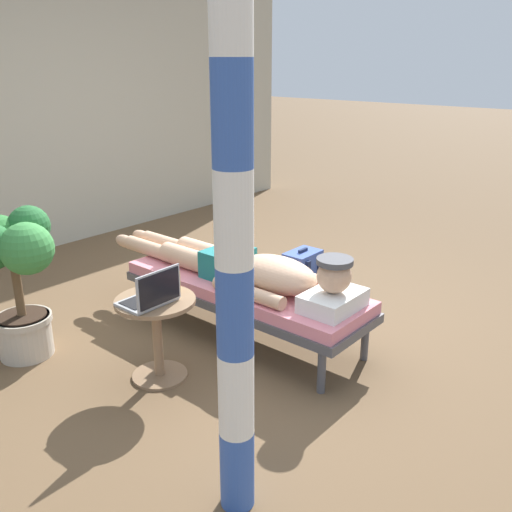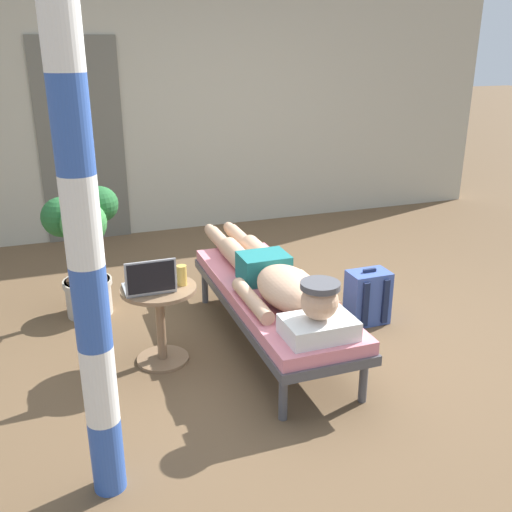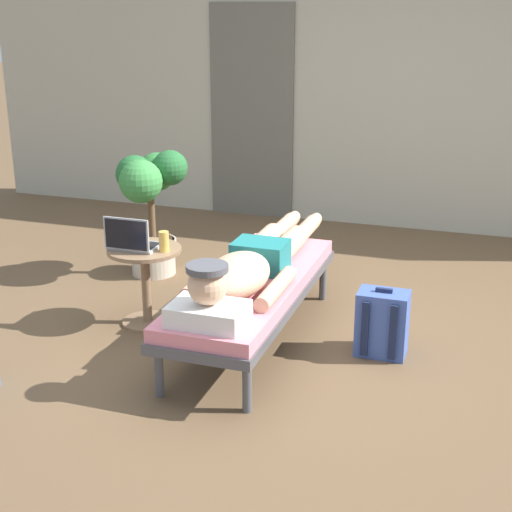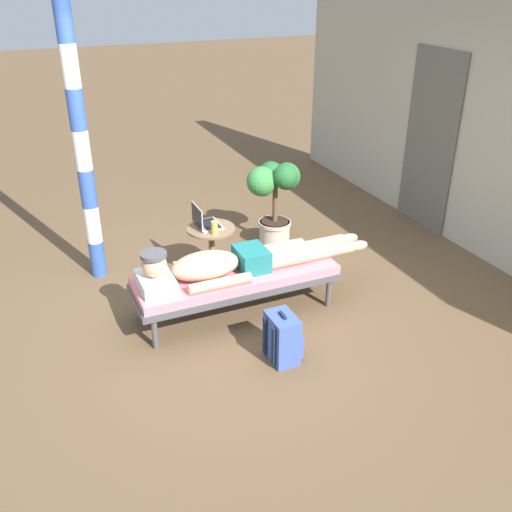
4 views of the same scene
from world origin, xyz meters
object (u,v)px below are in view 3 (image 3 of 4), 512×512
(side_table, at_px, (145,272))
(drink_glass, at_px, (164,241))
(laptop, at_px, (132,241))
(potted_plant, at_px, (150,197))
(person_reclining, at_px, (250,265))
(lounge_chair, at_px, (253,290))
(backpack, at_px, (382,324))

(side_table, height_order, drink_glass, drink_glass)
(laptop, xyz_separation_m, potted_plant, (-0.33, 0.93, 0.04))
(person_reclining, distance_m, potted_plant, 1.50)
(lounge_chair, height_order, side_table, side_table)
(person_reclining, xyz_separation_m, backpack, (0.79, 0.13, -0.32))
(drink_glass, bearing_deg, lounge_chair, -2.38)
(lounge_chair, bearing_deg, potted_plant, 141.22)
(drink_glass, height_order, potted_plant, potted_plant)
(laptop, distance_m, potted_plant, 0.98)
(drink_glass, xyz_separation_m, backpack, (1.40, 0.06, -0.39))
(side_table, xyz_separation_m, potted_plant, (-0.39, 0.88, 0.27))
(lounge_chair, distance_m, laptop, 0.85)
(side_table, relative_size, laptop, 1.69)
(backpack, bearing_deg, drink_glass, -177.70)
(backpack, relative_size, potted_plant, 0.43)
(lounge_chair, height_order, person_reclining, person_reclining)
(person_reclining, height_order, potted_plant, potted_plant)
(person_reclining, height_order, drink_glass, person_reclining)
(person_reclining, relative_size, potted_plant, 2.21)
(side_table, bearing_deg, potted_plant, 113.91)
(laptop, relative_size, backpack, 0.73)
(side_table, height_order, backpack, side_table)
(side_table, bearing_deg, person_reclining, -6.54)
(drink_glass, distance_m, backpack, 1.45)
(lounge_chair, height_order, potted_plant, potted_plant)
(lounge_chair, relative_size, backpack, 4.33)
(drink_glass, bearing_deg, side_table, 174.26)
(laptop, distance_m, backpack, 1.66)
(lounge_chair, distance_m, person_reclining, 0.18)
(laptop, height_order, backpack, laptop)
(person_reclining, bearing_deg, backpack, 9.09)
(side_table, distance_m, potted_plant, 0.99)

